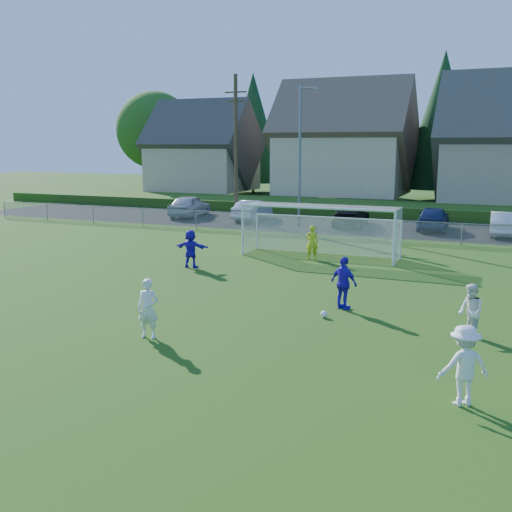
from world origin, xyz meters
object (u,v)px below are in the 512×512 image
object	(u,v)px
player_blue_a	(344,283)
goalkeeper	(312,242)
car_e	(433,218)
car_f	(504,224)
soccer_goal	(321,223)
player_blue_b	(191,249)
player_white_c	(464,365)
car_d	(351,215)
player_white_b	(471,312)
player_white_a	(148,309)
soccer_ball	(324,314)
car_a	(190,206)
car_b	(252,210)

from	to	relation	value
player_blue_a	goalkeeper	xyz separation A→B (m)	(-3.56, 7.82, -0.06)
car_e	car_f	world-z (taller)	car_e
car_e	soccer_goal	world-z (taller)	soccer_goal
player_blue_b	goalkeeper	xyz separation A→B (m)	(4.31, 3.82, -0.03)
player_white_c	player_blue_a	world-z (taller)	player_blue_a
car_d	player_white_b	bearing A→B (deg)	106.87
soccer_goal	player_white_a	bearing A→B (deg)	-93.55
soccer_ball	player_white_b	world-z (taller)	player_white_b
player_white_b	goalkeeper	distance (m)	12.06
player_white_a	player_blue_b	bearing A→B (deg)	102.60
player_white_c	player_white_b	bearing A→B (deg)	-119.77
player_white_a	goalkeeper	size ratio (longest dim) A/B	1.04
soccer_ball	car_a	xyz separation A→B (m)	(-16.71, 21.58, 0.70)
player_white_b	player_blue_b	bearing A→B (deg)	-148.26
player_blue_b	car_e	xyz separation A→B (m)	(8.39, 16.03, -0.07)
player_white_b	car_e	xyz separation A→B (m)	(-3.48, 21.60, -0.00)
player_white_b	soccer_goal	size ratio (longest dim) A/B	0.21
car_a	car_d	world-z (taller)	car_a
car_d	soccer_goal	bearing A→B (deg)	91.60
car_a	car_e	distance (m)	17.53
player_blue_b	car_e	distance (m)	18.09
car_b	player_white_a	bearing A→B (deg)	105.94
car_b	car_e	distance (m)	12.44
player_blue_a	soccer_goal	distance (m)	9.41
player_blue_a	car_d	size ratio (longest dim) A/B	0.36
player_white_c	car_e	xyz separation A→B (m)	(-3.61, 26.22, -0.09)
player_white_c	player_blue_b	size ratio (longest dim) A/B	1.02
car_a	car_b	size ratio (longest dim) A/B	1.11
player_white_a	player_blue_b	distance (m)	9.70
car_a	car_f	bearing A→B (deg)	170.77
car_a	player_white_a	bearing A→B (deg)	110.25
player_white_b	car_b	world-z (taller)	player_white_b
car_e	car_d	bearing A→B (deg)	-1.89
player_white_a	player_white_c	xyz separation A→B (m)	(8.37, -1.20, 0.01)
car_a	soccer_goal	distance (m)	17.92
goalkeeper	car_b	size ratio (longest dim) A/B	0.38
player_white_c	player_blue_b	bearing A→B (deg)	-71.79
car_a	player_white_b	bearing A→B (deg)	127.28
player_white_a	car_d	distance (m)	24.97
player_blue_b	car_e	bearing A→B (deg)	-120.21
car_f	car_b	bearing A→B (deg)	-5.17
soccer_ball	car_f	xyz separation A→B (m)	(4.92, 20.54, 0.60)
goalkeeper	car_b	xyz separation A→B (m)	(-8.36, 12.49, -0.10)
player_white_b	player_blue_a	world-z (taller)	player_blue_a
player_blue_a	goalkeeper	world-z (taller)	player_blue_a
player_blue_b	car_d	xyz separation A→B (m)	(3.14, 15.97, -0.13)
goalkeeper	soccer_goal	bearing A→B (deg)	-120.04
player_blue_a	car_f	bearing A→B (deg)	-78.55
player_white_c	soccer_goal	distance (m)	16.74
car_e	player_blue_b	bearing A→B (deg)	59.87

